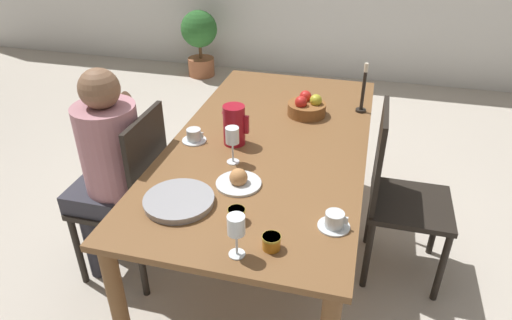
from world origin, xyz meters
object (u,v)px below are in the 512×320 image
(wine_glass_juice, at_px, (236,227))
(jam_jar_red, at_px, (271,241))
(chair_person_side, at_px, (132,194))
(teacup_near_person, at_px, (334,221))
(person_seated, at_px, (107,161))
(teacup_across, at_px, (194,136))
(jam_jar_amber, at_px, (237,214))
(serving_tray, at_px, (179,201))
(red_pitcher, at_px, (234,125))
(chair_opposite, at_px, (397,193))
(wine_glass_water, at_px, (232,137))
(potted_plant, at_px, (199,37))
(bread_plate, at_px, (239,180))
(candlestick_tall, at_px, (363,94))
(fruit_bowl, at_px, (307,107))

(wine_glass_juice, height_order, jam_jar_red, wine_glass_juice)
(chair_person_side, bearing_deg, teacup_near_person, -107.18)
(person_seated, distance_m, teacup_across, 0.45)
(teacup_across, height_order, jam_jar_amber, teacup_across)
(serving_tray, height_order, jam_jar_amber, jam_jar_amber)
(red_pitcher, bearing_deg, teacup_near_person, -43.93)
(chair_opposite, height_order, jam_jar_red, chair_opposite)
(jam_jar_amber, bearing_deg, wine_glass_water, 108.91)
(potted_plant, bearing_deg, jam_jar_amber, -66.77)
(teacup_near_person, bearing_deg, bread_plate, 156.93)
(chair_person_side, distance_m, person_seated, 0.22)
(wine_glass_water, distance_m, candlestick_tall, 0.91)
(fruit_bowl, distance_m, potted_plant, 2.88)
(chair_person_side, height_order, wine_glass_water, chair_person_side)
(teacup_near_person, height_order, teacup_across, same)
(person_seated, bearing_deg, candlestick_tall, -56.65)
(wine_glass_juice, xyz_separation_m, bread_plate, (-0.12, 0.42, -0.10))
(person_seated, bearing_deg, chair_person_side, -74.94)
(chair_person_side, distance_m, fruit_bowl, 1.07)
(serving_tray, xyz_separation_m, jam_jar_amber, (0.26, -0.05, 0.02))
(wine_glass_water, relative_size, jam_jar_amber, 2.62)
(wine_glass_juice, height_order, potted_plant, wine_glass_juice)
(teacup_near_person, xyz_separation_m, potted_plant, (-1.83, 3.35, -0.36))
(wine_glass_water, distance_m, jam_jar_red, 0.63)
(chair_person_side, xyz_separation_m, wine_glass_water, (0.55, 0.03, 0.39))
(chair_opposite, height_order, person_seated, person_seated)
(wine_glass_water, relative_size, wine_glass_juice, 1.07)
(person_seated, xyz_separation_m, wine_glass_juice, (0.84, -0.54, 0.18))
(wine_glass_water, bearing_deg, person_seated, -175.10)
(jam_jar_amber, relative_size, potted_plant, 0.09)
(jam_jar_amber, xyz_separation_m, fruit_bowl, (0.11, 1.02, 0.02))
(wine_glass_juice, bearing_deg, chair_opposite, 57.29)
(red_pitcher, relative_size, wine_glass_juice, 1.20)
(bread_plate, bearing_deg, candlestick_tall, 62.54)
(jam_jar_amber, xyz_separation_m, candlestick_tall, (0.41, 1.14, 0.08))
(chair_person_side, xyz_separation_m, jam_jar_red, (0.86, -0.50, 0.29))
(person_seated, bearing_deg, teacup_across, -62.16)
(chair_person_side, xyz_separation_m, teacup_across, (0.30, 0.18, 0.29))
(serving_tray, distance_m, bread_plate, 0.28)
(wine_glass_juice, distance_m, teacup_near_person, 0.41)
(serving_tray, bearing_deg, chair_person_side, 141.90)
(wine_glass_water, xyz_separation_m, jam_jar_red, (0.31, -0.53, -0.10))
(chair_opposite, bearing_deg, chair_person_side, -75.16)
(chair_opposite, distance_m, serving_tray, 1.18)
(chair_opposite, bearing_deg, serving_tray, -52.60)
(person_seated, relative_size, bread_plate, 6.01)
(jam_jar_red, bearing_deg, chair_person_side, 149.56)
(bread_plate, height_order, potted_plant, bread_plate)
(person_seated, relative_size, teacup_across, 9.63)
(serving_tray, bearing_deg, teacup_across, 104.61)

